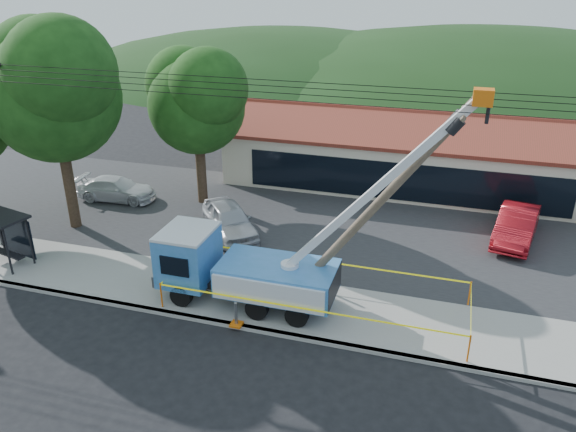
# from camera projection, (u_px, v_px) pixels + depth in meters

# --- Properties ---
(ground) EXTENTS (120.00, 120.00, 0.00)m
(ground) POSITION_uv_depth(u_px,v_px,m) (230.00, 365.00, 19.42)
(ground) COLOR black
(ground) RESTS_ON ground
(curb) EXTENTS (60.00, 0.25, 0.15)m
(curb) POSITION_uv_depth(u_px,v_px,m) (251.00, 328.00, 21.23)
(curb) COLOR gray
(curb) RESTS_ON ground
(sidewalk) EXTENTS (60.00, 4.00, 0.15)m
(sidewalk) POSITION_uv_depth(u_px,v_px,m) (267.00, 302.00, 22.89)
(sidewalk) COLOR gray
(sidewalk) RESTS_ON ground
(parking_lot) EXTENTS (60.00, 12.00, 0.10)m
(parking_lot) POSITION_uv_depth(u_px,v_px,m) (316.00, 224.00, 29.88)
(parking_lot) COLOR #28282B
(parking_lot) RESTS_ON ground
(strip_mall) EXTENTS (22.50, 8.53, 4.67)m
(strip_mall) POSITION_uv_depth(u_px,v_px,m) (410.00, 154.00, 35.04)
(strip_mall) COLOR beige
(strip_mall) RESTS_ON ground
(tree_west_near) EXTENTS (7.56, 6.72, 10.80)m
(tree_west_near) POSITION_uv_depth(u_px,v_px,m) (52.00, 84.00, 26.51)
(tree_west_near) COLOR #332316
(tree_west_near) RESTS_ON ground
(tree_lot) EXTENTS (6.30, 5.60, 8.94)m
(tree_lot) POSITION_uv_depth(u_px,v_px,m) (196.00, 96.00, 30.09)
(tree_lot) COLOR #332316
(tree_lot) RESTS_ON ground
(hill_west) EXTENTS (78.40, 56.00, 28.00)m
(hill_west) POSITION_uv_depth(u_px,v_px,m) (285.00, 74.00, 71.42)
(hill_west) COLOR #173413
(hill_west) RESTS_ON ground
(hill_center) EXTENTS (89.60, 64.00, 32.00)m
(hill_center) POSITION_uv_depth(u_px,v_px,m) (491.00, 85.00, 64.80)
(hill_center) COLOR #173413
(hill_center) RESTS_ON ground
(utility_truck) EXTENTS (11.88, 3.85, 9.10)m
(utility_truck) POSITION_uv_depth(u_px,v_px,m) (243.00, 267.00, 22.22)
(utility_truck) COLOR black
(utility_truck) RESTS_ON ground
(leaning_pole) EXTENTS (6.73, 1.88, 9.05)m
(leaning_pole) POSITION_uv_depth(u_px,v_px,m) (381.00, 200.00, 19.90)
(leaning_pole) COLOR brown
(leaning_pole) RESTS_ON ground
(bus_shelter) EXTENTS (2.75, 2.03, 2.39)m
(bus_shelter) POSITION_uv_depth(u_px,v_px,m) (4.00, 227.00, 25.16)
(bus_shelter) COLOR black
(bus_shelter) RESTS_ON ground
(caution_tape) EXTENTS (11.77, 3.74, 1.08)m
(caution_tape) POSITION_uv_depth(u_px,v_px,m) (316.00, 289.00, 22.17)
(caution_tape) COLOR orange
(caution_tape) RESTS_ON ground
(car_silver) EXTENTS (4.51, 4.87, 1.62)m
(car_silver) POSITION_uv_depth(u_px,v_px,m) (230.00, 236.00, 28.64)
(car_silver) COLOR #ABACB2
(car_silver) RESTS_ON ground
(car_red) EXTENTS (2.64, 5.18, 1.63)m
(car_red) POSITION_uv_depth(u_px,v_px,m) (513.00, 242.00, 28.04)
(car_red) COLOR maroon
(car_red) RESTS_ON ground
(car_white) EXTENTS (4.72, 2.24, 1.33)m
(car_white) POSITION_uv_depth(u_px,v_px,m) (118.00, 201.00, 32.89)
(car_white) COLOR silver
(car_white) RESTS_ON ground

